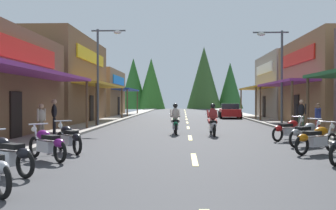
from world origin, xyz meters
The scene contains 23 objects.
ground centered at (0.00, 31.14, -0.05)m, with size 10.74×92.28×0.10m, color #38383A.
sidewalk_left centered at (-6.44, 31.14, 0.06)m, with size 2.13×92.28×0.12m, color gray.
sidewalk_right centered at (6.44, 31.14, 0.06)m, with size 2.13×92.28×0.12m, color gray.
centerline_dashes centered at (0.00, 35.06, 0.01)m, with size 0.16×67.38×0.01m.
storefront_left_middle centered at (-11.77, 27.36, 3.27)m, with size 10.41×12.15×6.55m.
storefront_left_far centered at (-10.49, 40.36, 2.52)m, with size 7.87×10.10×5.04m.
storefront_right_far centered at (10.99, 35.00, 3.04)m, with size 8.85×9.91×6.07m.
streetlamp_left centered at (-5.43, 21.89, 4.08)m, with size 2.18×0.30×6.26m.
streetlamp_right centered at (5.42, 21.45, 3.94)m, with size 2.18×0.30×6.01m.
motorcycle_parked_right_2 centered at (3.96, 9.77, 0.49)m, with size 1.82×1.30×1.04m.
motorcycle_parked_right_3 centered at (4.29, 11.86, 0.49)m, with size 1.73×1.42×1.04m.
motorcycle_parked_right_4 centered at (4.17, 13.79, 0.49)m, with size 1.80×1.32×1.04m.
motorcycle_parked_left_1 centered at (-4.40, 5.91, 0.49)m, with size 1.84×1.27×1.04m.
motorcycle_parked_left_2 centered at (-4.22, 8.10, 0.49)m, with size 1.63×1.54×1.04m.
motorcycle_parked_left_3 centered at (-4.10, 9.82, 0.49)m, with size 1.37×1.76×1.04m.
rider_cruising_lead centered at (1.12, 16.23, 0.66)m, with size 0.60×2.14×1.57m.
rider_cruising_trailing centered at (-0.72, 17.03, 0.66)m, with size 0.60×2.14×1.57m.
pedestrian_by_shop centered at (-6.41, 15.33, 1.03)m, with size 0.36×0.55×1.77m.
pedestrian_browsing centered at (-6.46, 13.79, 0.90)m, with size 0.35×0.55×1.57m.
pedestrian_waiting centered at (6.17, 18.79, 1.03)m, with size 0.53×0.38×1.76m.
pedestrian_strolling centered at (5.97, 15.56, 0.91)m, with size 0.43×0.45×1.58m.
parked_car_curbside centered at (4.17, 34.84, 0.69)m, with size 2.22×4.38×1.40m.
treeline_backdrop centered at (-0.11, 77.18, 5.58)m, with size 25.36×10.31×12.82m.
Camera 1 is at (-0.34, -2.94, 1.72)m, focal length 41.89 mm.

